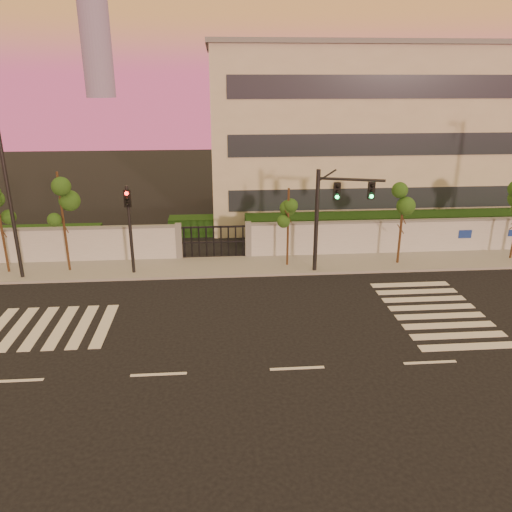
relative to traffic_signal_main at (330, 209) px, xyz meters
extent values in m
plane|color=black|center=(-3.15, -9.40, -3.55)|extent=(120.00, 120.00, 0.00)
cube|color=gray|center=(-3.15, 1.10, -3.48)|extent=(60.00, 3.00, 0.15)
cube|color=#AFB2B7|center=(11.35, 2.60, -2.55)|extent=(31.00, 0.30, 2.00)
cube|color=slate|center=(11.35, 2.60, -1.49)|extent=(31.00, 0.36, 0.12)
cube|color=slate|center=(-8.15, 2.60, -2.45)|extent=(0.35, 0.35, 2.20)
cube|color=slate|center=(-4.15, 2.60, -2.45)|extent=(0.35, 0.35, 2.20)
cube|color=black|center=(5.85, 5.10, -2.65)|extent=(20.00, 2.00, 1.80)
cube|color=black|center=(-19.15, 5.10, -2.85)|extent=(12.00, 1.80, 1.40)
cube|color=black|center=(-6.15, 7.60, -2.95)|extent=(6.00, 1.50, 1.20)
cube|color=#BCB69F|center=(5.85, 12.60, 2.45)|extent=(24.00, 12.00, 12.00)
cube|color=#262D38|center=(5.85, 6.58, -1.05)|extent=(22.00, 0.08, 1.40)
cube|color=#262D38|center=(5.85, 6.58, 2.45)|extent=(22.00, 0.08, 1.40)
cube|color=#262D38|center=(5.85, 6.58, 5.95)|extent=(22.00, 0.08, 1.40)
cube|color=slate|center=(5.85, 12.60, 8.55)|extent=(24.40, 12.40, 0.30)
cube|color=silver|center=(-14.45, -5.40, -3.54)|extent=(0.50, 4.00, 0.02)
cube|color=silver|center=(-13.55, -5.40, -3.54)|extent=(0.50, 4.00, 0.02)
cube|color=silver|center=(-12.65, -5.40, -3.54)|extent=(0.50, 4.00, 0.02)
cube|color=silver|center=(-11.75, -5.40, -3.54)|extent=(0.50, 4.00, 0.02)
cube|color=silver|center=(-10.85, -5.40, -3.54)|extent=(0.50, 4.00, 0.02)
cube|color=silver|center=(3.85, -8.40, -3.54)|extent=(4.00, 0.50, 0.02)
cube|color=silver|center=(3.85, -7.50, -3.54)|extent=(4.00, 0.50, 0.02)
cube|color=silver|center=(3.85, -6.60, -3.54)|extent=(4.00, 0.50, 0.02)
cube|color=silver|center=(3.85, -5.70, -3.54)|extent=(4.00, 0.50, 0.02)
cube|color=silver|center=(3.85, -4.80, -3.54)|extent=(4.00, 0.50, 0.02)
cube|color=silver|center=(3.85, -3.90, -3.54)|extent=(4.00, 0.50, 0.02)
cube|color=silver|center=(3.85, -3.00, -3.54)|extent=(4.00, 0.50, 0.02)
cube|color=silver|center=(3.85, -2.10, -3.54)|extent=(4.00, 0.50, 0.02)
cube|color=silver|center=(-13.15, -9.40, -3.55)|extent=(2.00, 0.15, 0.01)
cube|color=silver|center=(-8.15, -9.40, -3.55)|extent=(2.00, 0.15, 0.01)
cube|color=silver|center=(-3.15, -9.40, -3.55)|extent=(2.00, 0.15, 0.01)
cube|color=silver|center=(1.85, -9.40, -3.55)|extent=(2.00, 0.15, 0.01)
cylinder|color=#382314|center=(-17.21, 1.09, -1.15)|extent=(0.12, 0.12, 4.81)
sphere|color=#204313|center=(-16.84, 1.29, -0.43)|extent=(0.87, 0.87, 0.87)
cylinder|color=#382314|center=(-14.00, 1.10, -0.80)|extent=(0.12, 0.12, 5.50)
sphere|color=#204313|center=(-14.00, 1.10, 0.85)|extent=(1.14, 1.14, 1.14)
sphere|color=#204313|center=(-13.64, 1.31, 0.02)|extent=(0.87, 0.87, 0.87)
sphere|color=#204313|center=(-14.32, 0.95, 0.30)|extent=(0.83, 0.83, 0.83)
cylinder|color=#382314|center=(-2.08, 0.94, -1.31)|extent=(0.12, 0.12, 4.48)
sphere|color=#204313|center=(-2.08, 0.94, 0.03)|extent=(1.11, 1.11, 1.11)
sphere|color=#204313|center=(-1.72, 1.14, -0.64)|extent=(0.85, 0.85, 0.85)
sphere|color=#204313|center=(-2.38, 0.79, -0.42)|extent=(0.81, 0.81, 0.81)
cylinder|color=#382314|center=(4.20, 0.78, -1.26)|extent=(0.13, 0.13, 4.59)
sphere|color=#204313|center=(4.20, 0.78, 0.12)|extent=(1.22, 1.22, 1.22)
sphere|color=#204313|center=(4.59, 1.00, -0.57)|extent=(0.93, 0.93, 0.93)
sphere|color=#204313|center=(3.87, 0.61, -0.34)|extent=(0.89, 0.89, 0.89)
cylinder|color=black|center=(-0.71, 0.01, -0.74)|extent=(0.22, 0.22, 5.62)
cylinder|color=black|center=(1.01, 0.01, 1.52)|extent=(3.35, 1.10, 0.15)
cube|color=black|center=(0.29, -0.04, 0.94)|extent=(0.32, 0.16, 0.82)
sphere|color=#0CF259|center=(0.29, -0.15, 0.68)|extent=(0.18, 0.18, 0.18)
cube|color=black|center=(2.10, -0.04, 0.94)|extent=(0.32, 0.16, 0.82)
sphere|color=#0CF259|center=(2.10, -0.15, 0.68)|extent=(0.18, 0.18, 0.18)
cylinder|color=black|center=(-10.47, 0.47, -1.13)|extent=(0.17, 0.17, 4.85)
cube|color=black|center=(-10.47, 0.42, 0.65)|extent=(0.38, 0.19, 0.97)
sphere|color=red|center=(-10.47, 0.31, 0.96)|extent=(0.22, 0.22, 0.22)
cylinder|color=black|center=(-16.21, 0.25, 0.74)|extent=(0.19, 0.19, 8.58)
camera|label=1|loc=(-5.91, -24.97, 6.43)|focal=35.00mm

